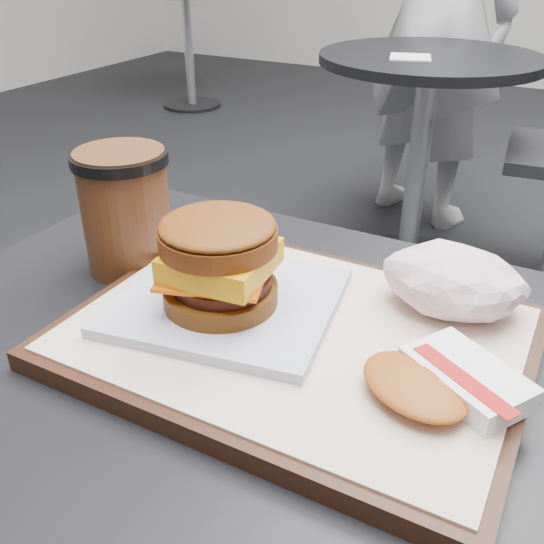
{
  "coord_description": "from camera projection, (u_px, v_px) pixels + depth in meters",
  "views": [
    {
      "loc": [
        0.16,
        -0.33,
        1.08
      ],
      "look_at": [
        -0.05,
        0.06,
        0.83
      ],
      "focal_mm": 40.0,
      "sensor_mm": 36.0,
      "label": 1
    }
  ],
  "objects": [
    {
      "name": "coffee_cup",
      "position": [
        125.0,
        206.0,
        0.62
      ],
      "size": [
        0.1,
        0.1,
        0.13
      ],
      "color": "#452310",
      "rests_on": "customer_table"
    },
    {
      "name": "crumpled_wrapper",
      "position": [
        454.0,
        281.0,
        0.53
      ],
      "size": [
        0.12,
        0.1,
        0.05
      ],
      "primitive_type": null,
      "color": "white",
      "rests_on": "serving_tray"
    },
    {
      "name": "napkin",
      "position": [
        410.0,
        57.0,
        1.83
      ],
      "size": [
        0.15,
        0.15,
        0.0
      ],
      "primitive_type": "cube",
      "rotation": [
        0.0,
        0.0,
        0.29
      ],
      "color": "white",
      "rests_on": "neighbor_table"
    },
    {
      "name": "patron",
      "position": [
        440.0,
        5.0,
        2.28
      ],
      "size": [
        0.71,
        0.57,
        1.68
      ],
      "primitive_type": "imported",
      "rotation": [
        0.0,
        0.0,
        2.82
      ],
      "color": "silver",
      "rests_on": "ground"
    },
    {
      "name": "breakfast_sandwich",
      "position": [
        222.0,
        271.0,
        0.52
      ],
      "size": [
        0.22,
        0.2,
        0.09
      ],
      "color": "silver",
      "rests_on": "serving_tray"
    },
    {
      "name": "bg_table_mid",
      "position": [
        187.0,
        21.0,
        4.02
      ],
      "size": [
        0.66,
        0.66,
        0.75
      ],
      "color": "black",
      "rests_on": "ground"
    },
    {
      "name": "neighbor_table",
      "position": [
        423.0,
        117.0,
        1.99
      ],
      "size": [
        0.7,
        0.7,
        0.75
      ],
      "color": "black",
      "rests_on": "ground"
    },
    {
      "name": "hash_brown",
      "position": [
        443.0,
        381.0,
        0.44
      ],
      "size": [
        0.14,
        0.12,
        0.02
      ],
      "color": "white",
      "rests_on": "serving_tray"
    },
    {
      "name": "serving_tray",
      "position": [
        295.0,
        337.0,
        0.52
      ],
      "size": [
        0.38,
        0.28,
        0.02
      ],
      "color": "black",
      "rests_on": "customer_table"
    }
  ]
}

